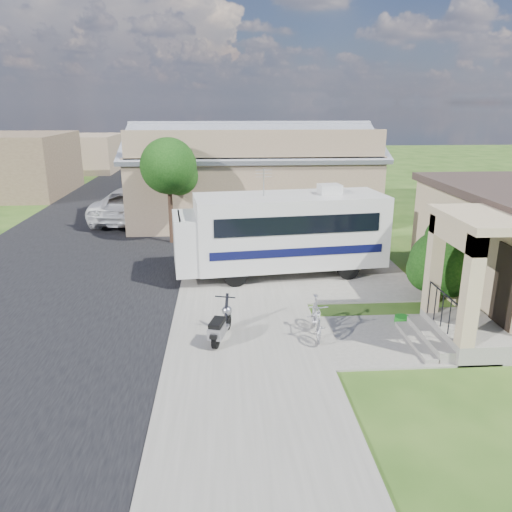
{
  "coord_description": "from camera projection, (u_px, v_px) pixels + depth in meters",
  "views": [
    {
      "loc": [
        -1.5,
        -12.55,
        5.94
      ],
      "look_at": [
        -0.5,
        2.5,
        1.3
      ],
      "focal_mm": 35.0,
      "sensor_mm": 36.0,
      "label": 1
    }
  ],
  "objects": [
    {
      "name": "shrub",
      "position": [
        443.0,
        259.0,
        15.24
      ],
      "size": [
        2.18,
        2.08,
        2.67
      ],
      "color": "black",
      "rests_on": "ground"
    },
    {
      "name": "ground",
      "position": [
        280.0,
        327.0,
        13.81
      ],
      "size": [
        120.0,
        120.0,
        0.0
      ],
      "primitive_type": "plane",
      "color": "#214111"
    },
    {
      "name": "sidewalk_slab",
      "position": [
        235.0,
        235.0,
        23.28
      ],
      "size": [
        4.0,
        80.0,
        0.06
      ],
      "primitive_type": "cube",
      "color": "slate",
      "rests_on": "ground"
    },
    {
      "name": "scooter",
      "position": [
        220.0,
        326.0,
        12.79
      ],
      "size": [
        0.74,
        1.56,
        1.04
      ],
      "rotation": [
        0.0,
        0.0,
        -0.27
      ],
      "color": "black",
      "rests_on": "ground"
    },
    {
      "name": "warehouse",
      "position": [
        251.0,
        180.0,
        26.55
      ],
      "size": [
        12.5,
        8.4,
        5.04
      ],
      "color": "#7E654F",
      "rests_on": "ground"
    },
    {
      "name": "motorhome",
      "position": [
        282.0,
        231.0,
        17.59
      ],
      "size": [
        7.58,
        3.15,
        3.78
      ],
      "rotation": [
        0.0,
        0.0,
        0.12
      ],
      "color": "#B8B8B4",
      "rests_on": "ground"
    },
    {
      "name": "walk_slab",
      "position": [
        398.0,
        339.0,
        13.04
      ],
      "size": [
        4.0,
        3.0,
        0.05
      ],
      "primitive_type": "cube",
      "color": "slate",
      "rests_on": "ground"
    },
    {
      "name": "van",
      "position": [
        150.0,
        186.0,
        32.36
      ],
      "size": [
        3.28,
        5.76,
        1.57
      ],
      "primitive_type": "imported",
      "rotation": [
        0.0,
        0.0,
        0.21
      ],
      "color": "silver",
      "rests_on": "ground"
    },
    {
      "name": "street_tree_c",
      "position": [
        194.0,
        140.0,
        39.41
      ],
      "size": [
        2.44,
        2.4,
        4.42
      ],
      "color": "black",
      "rests_on": "ground"
    },
    {
      "name": "pickup_truck",
      "position": [
        136.0,
        204.0,
        26.12
      ],
      "size": [
        4.19,
        6.82,
        1.77
      ],
      "primitive_type": "imported",
      "rotation": [
        0.0,
        0.0,
        2.93
      ],
      "color": "silver",
      "rests_on": "ground"
    },
    {
      "name": "street_slab",
      "position": [
        93.0,
        238.0,
        22.87
      ],
      "size": [
        9.0,
        80.0,
        0.02
      ],
      "primitive_type": "cube",
      "color": "black",
      "rests_on": "ground"
    },
    {
      "name": "street_tree_a",
      "position": [
        171.0,
        169.0,
        21.25
      ],
      "size": [
        2.44,
        2.4,
        4.58
      ],
      "color": "black",
      "rests_on": "ground"
    },
    {
      "name": "garden_hose",
      "position": [
        402.0,
        320.0,
        14.0
      ],
      "size": [
        0.41,
        0.41,
        0.19
      ],
      "primitive_type": "cylinder",
      "color": "#156A16",
      "rests_on": "ground"
    },
    {
      "name": "distant_bldg_near",
      "position": [
        72.0,
        153.0,
        44.81
      ],
      "size": [
        8.0,
        7.0,
        3.2
      ],
      "primitive_type": "cube",
      "color": "#7E654F",
      "rests_on": "ground"
    },
    {
      "name": "bicycle",
      "position": [
        316.0,
        319.0,
        13.08
      ],
      "size": [
        0.6,
        1.73,
        1.02
      ],
      "primitive_type": "imported",
      "rotation": [
        0.0,
        0.0,
        -0.07
      ],
      "color": "#94939A",
      "rests_on": "ground"
    },
    {
      "name": "driveway_slab",
      "position": [
        307.0,
        272.0,
        18.19
      ],
      "size": [
        7.0,
        6.0,
        0.05
      ],
      "primitive_type": "cube",
      "color": "slate",
      "rests_on": "ground"
    },
    {
      "name": "street_tree_b",
      "position": [
        187.0,
        146.0,
        30.75
      ],
      "size": [
        2.44,
        2.4,
        4.73
      ],
      "color": "black",
      "rests_on": "ground"
    }
  ]
}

